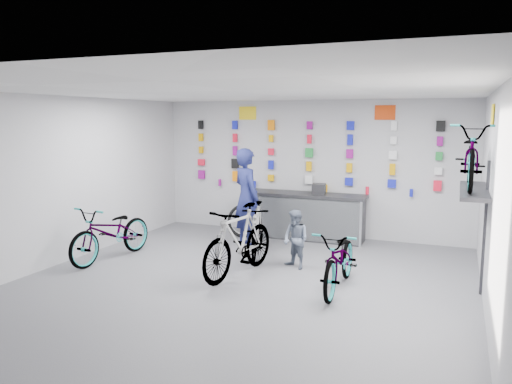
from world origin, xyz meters
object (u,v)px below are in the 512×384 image
at_px(counter, 303,216).
at_px(bike_left, 112,232).
at_px(customer, 296,239).
at_px(clerk, 247,197).
at_px(bike_center, 239,241).
at_px(bike_right, 340,259).
at_px(bike_service, 257,230).

height_order(counter, bike_left, bike_left).
xyz_separation_m(counter, bike_left, (-2.80, -2.93, 0.03)).
distance_m(counter, customer, 2.22).
bearing_deg(clerk, bike_center, 146.57).
distance_m(counter, bike_right, 3.32).
bearing_deg(bike_right, clerk, 140.32).
height_order(bike_left, bike_service, bike_left).
relative_size(counter, clerk, 1.34).
height_order(bike_right, customer, customer).
xyz_separation_m(bike_center, bike_right, (1.72, -0.06, -0.11)).
xyz_separation_m(bike_center, clerk, (-0.66, 1.87, 0.41)).
relative_size(bike_center, bike_right, 1.08).
relative_size(bike_left, clerk, 0.98).
distance_m(bike_left, bike_service, 2.71).
relative_size(bike_center, bike_service, 1.18).
xyz_separation_m(bike_left, bike_service, (2.39, 1.27, -0.01)).
distance_m(bike_right, customer, 1.26).
distance_m(bike_center, bike_right, 1.72).
relative_size(counter, bike_left, 1.37).
height_order(bike_right, bike_service, bike_service).
distance_m(bike_right, bike_service, 2.30).
bearing_deg(bike_service, bike_right, -50.73).
relative_size(bike_left, customer, 1.92).
bearing_deg(bike_service, bike_center, -97.97).
xyz_separation_m(bike_right, clerk, (-2.38, 1.92, 0.52)).
distance_m(bike_left, bike_right, 4.28).
bearing_deg(counter, bike_center, -94.55).
bearing_deg(bike_left, clerk, 50.88).
xyz_separation_m(bike_left, bike_center, (2.57, 0.02, 0.07)).
distance_m(clerk, customer, 1.87).
xyz_separation_m(bike_center, customer, (0.75, 0.75, -0.08)).
height_order(bike_center, clerk, clerk).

